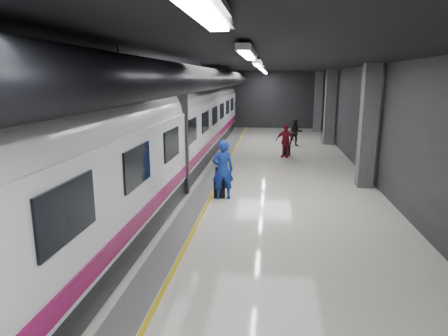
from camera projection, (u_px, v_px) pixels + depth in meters
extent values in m
plane|color=white|center=(239.00, 198.00, 13.60)|extent=(40.00, 40.00, 0.00)
cube|color=black|center=(240.00, 61.00, 12.62)|extent=(10.00, 40.00, 0.02)
cube|color=#28282B|center=(258.00, 100.00, 32.49)|extent=(10.00, 0.02, 4.50)
cube|color=#28282B|center=(94.00, 130.00, 13.67)|extent=(0.02, 40.00, 4.50)
cube|color=#28282B|center=(398.00, 134.00, 12.55)|extent=(0.02, 40.00, 4.50)
cube|color=slate|center=(200.00, 196.00, 13.75)|extent=(0.65, 39.80, 0.01)
cube|color=gold|center=(211.00, 196.00, 13.71)|extent=(0.10, 39.80, 0.01)
cylinder|color=black|center=(200.00, 79.00, 12.88)|extent=(0.80, 38.00, 0.80)
cube|color=silver|center=(248.00, 52.00, 6.76)|extent=(0.22, 2.60, 0.10)
cube|color=silver|center=(258.00, 63.00, 11.60)|extent=(0.22, 2.60, 0.10)
cube|color=silver|center=(262.00, 68.00, 16.45)|extent=(0.22, 2.60, 0.10)
cube|color=silver|center=(264.00, 70.00, 21.29)|extent=(0.22, 2.60, 0.10)
cube|color=silver|center=(265.00, 72.00, 26.14)|extent=(0.22, 2.60, 0.10)
cube|color=silver|center=(266.00, 73.00, 30.02)|extent=(0.22, 2.60, 0.10)
cube|color=#515154|center=(368.00, 127.00, 14.54)|extent=(0.55, 0.55, 4.50)
cube|color=#515154|center=(329.00, 107.00, 24.23)|extent=(0.55, 0.55, 4.50)
cube|color=#515154|center=(318.00, 102.00, 30.04)|extent=(0.55, 0.55, 4.50)
cube|color=black|center=(146.00, 185.00, 13.89)|extent=(2.80, 38.00, 0.60)
cube|color=white|center=(144.00, 145.00, 13.59)|extent=(2.90, 38.00, 2.20)
cylinder|color=white|center=(143.00, 117.00, 13.38)|extent=(2.80, 38.00, 2.80)
cube|color=#840C4A|center=(187.00, 169.00, 13.60)|extent=(0.04, 38.00, 0.35)
cube|color=black|center=(144.00, 138.00, 13.53)|extent=(3.05, 0.25, 3.80)
cube|color=black|center=(68.00, 212.00, 5.58)|extent=(0.05, 1.60, 0.85)
cube|color=black|center=(138.00, 166.00, 8.49)|extent=(0.05, 1.60, 0.85)
cube|color=black|center=(172.00, 144.00, 11.39)|extent=(0.05, 1.60, 0.85)
cube|color=black|center=(192.00, 130.00, 14.30)|extent=(0.05, 1.60, 0.85)
cube|color=black|center=(205.00, 122.00, 17.21)|extent=(0.05, 1.60, 0.85)
cube|color=black|center=(215.00, 115.00, 20.12)|extent=(0.05, 1.60, 0.85)
cube|color=black|center=(222.00, 111.00, 23.02)|extent=(0.05, 1.60, 0.85)
cube|color=black|center=(228.00, 107.00, 25.93)|extent=(0.05, 1.60, 0.85)
cube|color=black|center=(232.00, 104.00, 28.84)|extent=(0.05, 1.60, 0.85)
imported|color=#1933BE|center=(223.00, 170.00, 13.29)|extent=(0.83, 0.65, 1.99)
cube|color=black|center=(220.00, 189.00, 13.54)|extent=(0.38, 0.25, 0.61)
cube|color=black|center=(220.00, 174.00, 13.45)|extent=(0.33, 0.19, 0.43)
imported|color=black|center=(295.00, 132.00, 23.90)|extent=(0.81, 0.65, 1.62)
imported|color=maroon|center=(285.00, 141.00, 20.41)|extent=(1.08, 0.74, 1.71)
cube|color=black|center=(287.00, 150.00, 21.05)|extent=(0.42, 0.32, 0.55)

